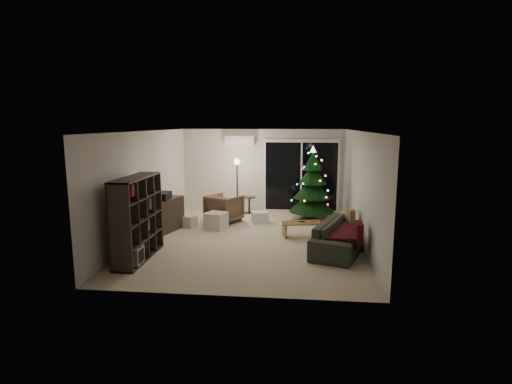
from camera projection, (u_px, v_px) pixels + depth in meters
room at (274, 186)px, 10.70m from camera, size 6.50×7.51×2.60m
bookshelf at (128, 218)px, 7.88m from camera, size 0.99×1.69×1.65m
media_cabinet at (162, 216)px, 9.87m from camera, size 0.83×1.41×0.83m
stereo at (161, 196)px, 9.78m from camera, size 0.42×0.50×0.18m
armchair at (224, 208)px, 10.91m from camera, size 1.11×1.12×0.76m
ottoman at (216, 221)px, 10.21m from camera, size 0.60×0.60×0.43m
cardboard_box_a at (188, 221)px, 10.44m from camera, size 0.48×0.42×0.29m
cardboard_box_b at (260, 217)px, 10.87m from camera, size 0.51×0.44×0.30m
side_table at (249, 205)px, 11.99m from camera, size 0.43×0.43×0.50m
floor_lamp at (237, 189)px, 11.55m from camera, size 0.26×0.26×1.61m
sofa at (342, 236)px, 8.47m from camera, size 1.53×2.31×0.63m
sofa_throw at (338, 229)px, 8.45m from camera, size 0.67×1.55×0.05m
cushion_a at (351, 217)px, 9.04m from camera, size 0.16×0.42×0.41m
cushion_b at (359, 233)px, 7.76m from camera, size 0.15×0.42×0.41m
coffee_table at (308, 230)px, 9.44m from camera, size 1.25×0.67×0.38m
remote_a at (302, 221)px, 9.42m from camera, size 0.15×0.04×0.02m
remote_b at (313, 221)px, 9.44m from camera, size 0.14×0.08×0.02m
christmas_tree at (312, 183)px, 11.05m from camera, size 1.39×1.39×2.07m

